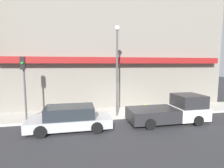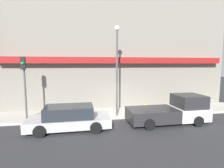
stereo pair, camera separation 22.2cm
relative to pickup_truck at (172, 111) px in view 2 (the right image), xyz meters
The scene contains 8 objects.
ground_plane 3.05m from the pickup_truck, 154.52° to the left, with size 80.00×80.00×0.00m, color #2D2D30.
sidewalk 3.83m from the pickup_truck, 134.98° to the left, with size 36.00×2.79×0.16m.
building 7.68m from the pickup_truck, 115.78° to the left, with size 19.80×3.80×10.76m.
pickup_truck is the anchor object (origin of this frame).
parked_car 6.56m from the pickup_truck, behind, with size 4.76×2.07×1.40m.
fire_hydrant 2.21m from the pickup_truck, 120.48° to the left, with size 0.19×0.19×0.68m.
street_lamp 4.94m from the pickup_truck, 153.35° to the left, with size 0.36×0.36×6.28m.
traffic_light 9.83m from the pickup_truck, 169.37° to the left, with size 0.28×0.42×4.13m.
Camera 2 is at (-3.26, -11.52, 3.83)m, focal length 28.00 mm.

